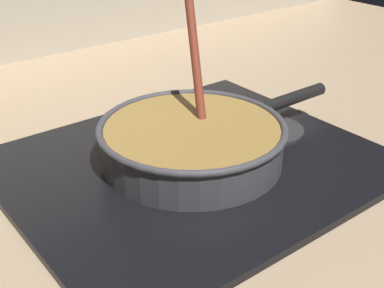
% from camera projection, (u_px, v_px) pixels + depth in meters
% --- Properties ---
extents(ground, '(2.40, 1.60, 0.04)m').
position_uv_depth(ground, '(245.00, 204.00, 0.75)').
color(ground, '#9E8466').
extents(hob_plate, '(0.56, 0.48, 0.01)m').
position_uv_depth(hob_plate, '(192.00, 164.00, 0.81)').
color(hob_plate, black).
rests_on(hob_plate, ground).
extents(burner_ring, '(0.17, 0.17, 0.01)m').
position_uv_depth(burner_ring, '(192.00, 158.00, 0.80)').
color(burner_ring, '#592D0C').
rests_on(burner_ring, hob_plate).
extents(spare_burner, '(0.12, 0.12, 0.01)m').
position_uv_depth(spare_burner, '(269.00, 130.00, 0.90)').
color(spare_burner, '#262628').
rests_on(spare_burner, hob_plate).
extents(cooking_pan, '(0.45, 0.29, 0.25)m').
position_uv_depth(cooking_pan, '(193.00, 141.00, 0.79)').
color(cooking_pan, '#38383D').
rests_on(cooking_pan, hob_plate).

